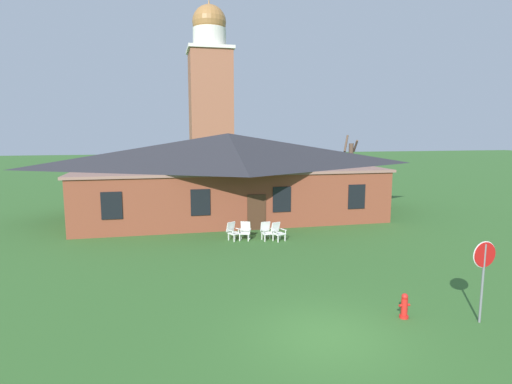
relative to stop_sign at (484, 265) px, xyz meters
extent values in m
plane|color=#336028|center=(-4.83, 0.15, -1.79)|extent=(200.00, 200.00, 0.00)
cube|color=brown|center=(-4.83, 18.15, -0.19)|extent=(19.11, 10.00, 3.20)
cube|color=#8C6458|center=(-4.83, 18.15, 1.49)|extent=(19.49, 10.20, 0.16)
pyramid|color=#28282D|center=(-4.83, 18.15, 2.69)|extent=(19.87, 10.40, 2.24)
cube|color=black|center=(-11.99, 13.12, -0.03)|extent=(1.10, 0.06, 1.50)
cube|color=black|center=(-7.22, 13.12, -0.03)|extent=(1.10, 0.06, 1.50)
cube|color=black|center=(-2.44, 13.12, -0.03)|extent=(1.10, 0.06, 1.50)
cube|color=black|center=(2.34, 13.12, -0.03)|extent=(1.10, 0.06, 1.50)
cube|color=#422819|center=(-3.97, 13.12, -0.74)|extent=(1.10, 0.06, 2.10)
cube|color=#93563D|center=(-3.56, 39.70, 5.65)|extent=(4.80, 4.80, 14.88)
cube|color=silver|center=(-3.56, 39.70, 13.26)|extent=(5.18, 5.18, 0.36)
cylinder|color=silver|center=(-3.56, 39.70, 14.54)|extent=(3.80, 3.80, 2.20)
sphere|color=#9E6B38|center=(-3.56, 39.70, 16.32)|extent=(3.88, 3.88, 3.88)
cone|color=#9E6B38|center=(-3.56, 39.70, 18.66)|extent=(0.24, 0.24, 1.00)
cylinder|color=slate|center=(0.00, 0.00, -0.57)|extent=(0.07, 0.07, 2.44)
cylinder|color=white|center=(0.00, 0.01, 0.32)|extent=(0.80, 0.07, 0.81)
cylinder|color=#B71414|center=(0.00, -0.01, 0.32)|extent=(0.76, 0.07, 0.76)
cube|color=silver|center=(-5.31, 10.98, -1.61)|extent=(0.07, 0.07, 0.36)
cube|color=silver|center=(-5.70, 10.74, -1.61)|extent=(0.07, 0.07, 0.36)
cube|color=silver|center=(-5.55, 11.35, -1.61)|extent=(0.07, 0.07, 0.36)
cube|color=silver|center=(-5.94, 11.11, -1.61)|extent=(0.07, 0.07, 0.36)
cube|color=silver|center=(-5.62, 11.05, -1.41)|extent=(0.73, 0.73, 0.05)
cube|color=silver|center=(-5.79, 11.31, -1.11)|extent=(0.54, 0.43, 0.54)
cube|color=silver|center=(-5.37, 11.18, -1.21)|extent=(0.30, 0.43, 0.03)
cube|color=silver|center=(-5.28, 11.05, -1.32)|extent=(0.06, 0.06, 0.22)
cube|color=silver|center=(-5.86, 10.87, -1.21)|extent=(0.30, 0.43, 0.03)
cube|color=silver|center=(-5.77, 10.74, -1.32)|extent=(0.06, 0.06, 0.22)
cube|color=silver|center=(-4.96, 10.69, -1.61)|extent=(0.06, 0.06, 0.36)
cube|color=silver|center=(-5.39, 10.85, -1.61)|extent=(0.06, 0.06, 0.36)
cube|color=silver|center=(-4.80, 11.10, -1.61)|extent=(0.06, 0.06, 0.36)
cube|color=silver|center=(-5.23, 11.26, -1.61)|extent=(0.06, 0.06, 0.36)
cube|color=silver|center=(-5.09, 10.97, -1.41)|extent=(0.69, 0.68, 0.05)
cube|color=silver|center=(-4.99, 11.27, -1.11)|extent=(0.55, 0.36, 0.54)
cube|color=silver|center=(-4.83, 10.85, -1.21)|extent=(0.22, 0.46, 0.03)
cube|color=silver|center=(-4.89, 10.70, -1.32)|extent=(0.05, 0.05, 0.22)
cube|color=silver|center=(-5.37, 11.06, -1.21)|extent=(0.22, 0.46, 0.03)
cube|color=silver|center=(-5.43, 10.91, -1.32)|extent=(0.05, 0.05, 0.22)
cube|color=silver|center=(-3.68, 10.46, -1.61)|extent=(0.06, 0.06, 0.36)
cube|color=silver|center=(-4.13, 10.41, -1.61)|extent=(0.06, 0.06, 0.36)
cube|color=silver|center=(-3.74, 10.90, -1.61)|extent=(0.06, 0.06, 0.36)
cube|color=silver|center=(-4.19, 10.84, -1.61)|extent=(0.06, 0.06, 0.36)
cube|color=silver|center=(-3.93, 10.65, -1.41)|extent=(0.60, 0.58, 0.05)
cube|color=silver|center=(-3.97, 10.96, -1.11)|extent=(0.53, 0.25, 0.54)
cube|color=silver|center=(-3.64, 10.67, -1.21)|extent=(0.12, 0.47, 0.03)
cube|color=silver|center=(-3.62, 10.51, -1.32)|extent=(0.04, 0.04, 0.22)
cube|color=silver|center=(-4.22, 10.60, -1.21)|extent=(0.12, 0.47, 0.03)
cube|color=silver|center=(-4.20, 10.44, -1.32)|extent=(0.04, 0.04, 0.22)
cube|color=silver|center=(-3.06, 10.31, -1.61)|extent=(0.06, 0.06, 0.36)
cube|color=silver|center=(-3.49, 10.14, -1.61)|extent=(0.06, 0.06, 0.36)
cube|color=silver|center=(-3.23, 10.72, -1.61)|extent=(0.06, 0.06, 0.36)
cube|color=silver|center=(-3.65, 10.55, -1.61)|extent=(0.06, 0.06, 0.36)
cube|color=silver|center=(-3.36, 10.43, -1.41)|extent=(0.69, 0.68, 0.05)
cube|color=silver|center=(-3.47, 10.72, -1.11)|extent=(0.55, 0.37, 0.54)
cube|color=silver|center=(-3.08, 10.52, -1.21)|extent=(0.23, 0.46, 0.03)
cube|color=silver|center=(-3.02, 10.37, -1.32)|extent=(0.05, 0.05, 0.22)
cube|color=silver|center=(-3.62, 10.30, -1.21)|extent=(0.23, 0.46, 0.03)
cube|color=silver|center=(-3.56, 10.15, -1.32)|extent=(0.05, 0.05, 0.22)
cylinder|color=brown|center=(4.96, 19.61, 0.62)|extent=(0.36, 0.36, 4.82)
cylinder|color=brown|center=(5.06, 19.95, 1.19)|extent=(0.87, 0.39, 1.32)
cylinder|color=brown|center=(4.68, 19.64, 1.39)|extent=(0.24, 0.72, 1.13)
cylinder|color=brown|center=(5.30, 19.58, 2.82)|extent=(0.24, 0.82, 0.95)
cylinder|color=brown|center=(4.64, 19.86, 3.01)|extent=(0.71, 0.84, 1.31)
cylinder|color=brown|center=(4.42, 19.25, 1.64)|extent=(0.91, 1.25, 0.91)
cylinder|color=red|center=(-2.06, 0.77, -1.75)|extent=(0.28, 0.28, 0.08)
cylinder|color=red|center=(-2.06, 0.77, -1.44)|extent=(0.20, 0.20, 0.55)
sphere|color=red|center=(-2.06, 0.77, -1.10)|extent=(0.20, 0.20, 0.20)
cylinder|color=red|center=(-2.19, 0.77, -1.38)|extent=(0.10, 0.08, 0.08)
cylinder|color=red|center=(-1.93, 0.77, -1.38)|extent=(0.10, 0.08, 0.08)
camera|label=1|loc=(-9.18, -10.10, 3.92)|focal=29.14mm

